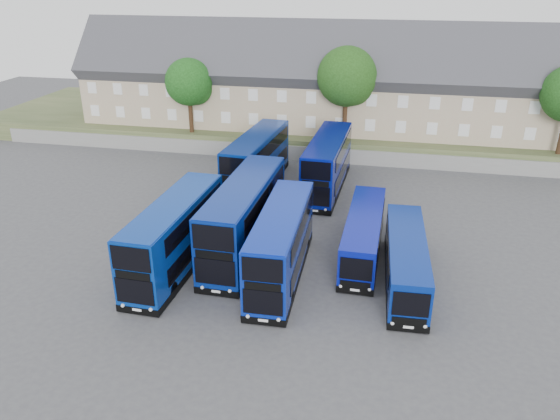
{
  "coord_description": "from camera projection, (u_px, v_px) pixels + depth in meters",
  "views": [
    {
      "loc": [
        6.63,
        -27.88,
        17.8
      ],
      "look_at": [
        -0.6,
        6.56,
        2.2
      ],
      "focal_mm": 35.0,
      "sensor_mm": 36.0,
      "label": 1
    }
  ],
  "objects": [
    {
      "name": "dd_front_left",
      "position": [
        175.0,
        237.0,
        34.63
      ],
      "size": [
        2.92,
        11.37,
        4.49
      ],
      "rotation": [
        0.0,
        0.0,
        -0.03
      ],
      "color": "#082F93",
      "rests_on": "ground"
    },
    {
      "name": "ground",
      "position": [
        268.0,
        286.0,
        33.4
      ],
      "size": [
        120.0,
        120.0,
        0.0
      ],
      "primitive_type": "plane",
      "color": "#47474C",
      "rests_on": "ground"
    },
    {
      "name": "dd_rear_right",
      "position": [
        327.0,
        165.0,
        47.17
      ],
      "size": [
        3.05,
        11.67,
        4.6
      ],
      "rotation": [
        0.0,
        0.0,
        -0.03
      ],
      "color": "#071388",
      "rests_on": "ground"
    },
    {
      "name": "coach_east_a",
      "position": [
        363.0,
        235.0,
        36.55
      ],
      "size": [
        2.42,
        10.69,
        2.91
      ],
      "rotation": [
        0.0,
        0.0,
        -0.02
      ],
      "color": "#0814A0",
      "rests_on": "ground"
    },
    {
      "name": "retaining_wall",
      "position": [
        322.0,
        155.0,
        54.57
      ],
      "size": [
        70.0,
        0.4,
        1.5
      ],
      "primitive_type": "cube",
      "color": "slate",
      "rests_on": "ground"
    },
    {
      "name": "dd_rear_left",
      "position": [
        257.0,
        161.0,
        48.05
      ],
      "size": [
        3.54,
        11.69,
        4.58
      ],
      "rotation": [
        0.0,
        0.0,
        -0.08
      ],
      "color": "navy",
      "rests_on": "ground"
    },
    {
      "name": "dd_front_right",
      "position": [
        281.0,
        246.0,
        33.66
      ],
      "size": [
        2.78,
        11.05,
        4.37
      ],
      "rotation": [
        0.0,
        0.0,
        0.02
      ],
      "color": "#0924A5",
      "rests_on": "ground"
    },
    {
      "name": "earth_bank",
      "position": [
        334.0,
        126.0,
        63.41
      ],
      "size": [
        80.0,
        20.0,
        2.0
      ],
      "primitive_type": "cube",
      "color": "#41502D",
      "rests_on": "ground"
    },
    {
      "name": "terrace_row",
      "position": [
        331.0,
        85.0,
        57.57
      ],
      "size": [
        54.0,
        10.4,
        11.2
      ],
      "color": "tan",
      "rests_on": "earth_bank"
    },
    {
      "name": "dd_front_mid",
      "position": [
        244.0,
        219.0,
        36.7
      ],
      "size": [
        3.06,
        12.27,
        4.86
      ],
      "rotation": [
        0.0,
        0.0,
        -0.02
      ],
      "color": "navy",
      "rests_on": "ground"
    },
    {
      "name": "tree_mid",
      "position": [
        348.0,
        79.0,
        52.63
      ],
      "size": [
        5.76,
        5.76,
        9.18
      ],
      "color": "#382314",
      "rests_on": "earth_bank"
    },
    {
      "name": "coach_east_b",
      "position": [
        406.0,
        262.0,
        33.28
      ],
      "size": [
        2.71,
        10.79,
        2.92
      ],
      "rotation": [
        0.0,
        0.0,
        0.04
      ],
      "color": "navy",
      "rests_on": "ground"
    },
    {
      "name": "tree_west",
      "position": [
        190.0,
        84.0,
        55.6
      ],
      "size": [
        4.8,
        4.8,
        7.65
      ],
      "color": "#382314",
      "rests_on": "earth_bank"
    }
  ]
}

